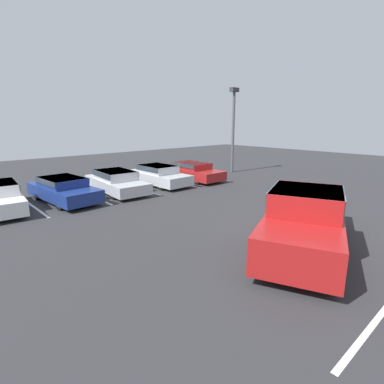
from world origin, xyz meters
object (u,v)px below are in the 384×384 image
(parked_sedan_e, at_px, (192,171))
(parked_sedan_c, at_px, (116,181))
(parked_sedan_d, at_px, (158,174))
(light_post, at_px, (233,123))
(parked_sedan_b, at_px, (63,189))
(pickup_truck, at_px, (305,218))
(traffic_cone, at_px, (311,201))

(parked_sedan_e, bearing_deg, parked_sedan_c, -90.68)
(parked_sedan_d, height_order, parked_sedan_e, parked_sedan_d)
(parked_sedan_d, xyz_separation_m, light_post, (7.07, -0.00, 3.08))
(parked_sedan_b, bearing_deg, parked_sedan_c, 86.21)
(parked_sedan_c, distance_m, parked_sedan_d, 2.94)
(pickup_truck, relative_size, parked_sedan_c, 1.32)
(pickup_truck, height_order, parked_sedan_d, pickup_truck)
(parked_sedan_e, xyz_separation_m, traffic_cone, (-0.32, -8.63, -0.35))
(parked_sedan_b, bearing_deg, light_post, 85.45)
(parked_sedan_c, bearing_deg, parked_sedan_d, 95.05)
(parked_sedan_b, bearing_deg, traffic_cone, 38.09)
(light_post, relative_size, traffic_cone, 10.34)
(light_post, bearing_deg, parked_sedan_c, -179.61)
(parked_sedan_d, height_order, traffic_cone, parked_sedan_d)
(parked_sedan_d, xyz_separation_m, parked_sedan_e, (2.67, -0.23, -0.02))
(parked_sedan_d, bearing_deg, traffic_cone, 14.01)
(parked_sedan_c, distance_m, traffic_cone, 10.26)
(parked_sedan_c, height_order, traffic_cone, parked_sedan_c)
(pickup_truck, xyz_separation_m, traffic_cone, (4.60, 2.04, -0.68))
(pickup_truck, height_order, light_post, light_post)
(parked_sedan_b, height_order, traffic_cone, parked_sedan_b)
(light_post, bearing_deg, parked_sedan_b, -179.39)
(parked_sedan_b, xyz_separation_m, traffic_cone, (8.20, -8.72, -0.36))
(parked_sedan_b, height_order, parked_sedan_c, parked_sedan_c)
(pickup_truck, relative_size, parked_sedan_b, 1.37)
(parked_sedan_e, height_order, traffic_cone, parked_sedan_e)
(parked_sedan_d, distance_m, traffic_cone, 9.17)
(parked_sedan_b, relative_size, parked_sedan_d, 1.02)
(parked_sedan_e, height_order, light_post, light_post)
(parked_sedan_b, xyz_separation_m, parked_sedan_e, (8.52, -0.09, -0.02))
(parked_sedan_c, bearing_deg, pickup_truck, 7.29)
(pickup_truck, bearing_deg, parked_sedan_c, 70.28)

